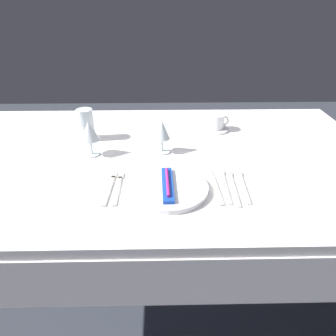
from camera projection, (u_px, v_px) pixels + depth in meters
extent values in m
plane|color=#383D47|center=(164.00, 280.00, 1.67)|extent=(6.00, 6.00, 0.00)
cube|color=white|center=(163.00, 158.00, 1.32)|extent=(1.80, 1.10, 0.04)
cube|color=white|center=(165.00, 282.00, 0.89)|extent=(1.80, 0.01, 0.18)
cube|color=white|center=(163.00, 131.00, 1.85)|extent=(1.80, 0.01, 0.18)
cylinder|color=brown|center=(28.00, 180.00, 1.88)|extent=(0.07, 0.07, 0.70)
cylinder|color=brown|center=(296.00, 177.00, 1.91)|extent=(0.07, 0.07, 0.70)
cylinder|color=white|center=(169.00, 188.00, 1.07)|extent=(0.27, 0.27, 0.02)
cube|color=blue|center=(169.00, 185.00, 1.06)|extent=(0.04, 0.21, 0.01)
cylinder|color=#CC268C|center=(169.00, 182.00, 1.06)|extent=(0.01, 0.17, 0.01)
cube|color=beige|center=(119.00, 191.00, 1.07)|extent=(0.01, 0.17, 0.00)
cube|color=beige|center=(122.00, 176.00, 1.15)|extent=(0.02, 0.04, 0.00)
cube|color=beige|center=(110.00, 190.00, 1.07)|extent=(0.02, 0.18, 0.00)
cube|color=beige|center=(115.00, 175.00, 1.16)|extent=(0.02, 0.04, 0.00)
cube|color=beige|center=(218.00, 190.00, 1.07)|extent=(0.03, 0.18, 0.00)
cube|color=beige|center=(212.00, 174.00, 1.16)|extent=(0.02, 0.06, 0.00)
cube|color=beige|center=(227.00, 188.00, 1.08)|extent=(0.02, 0.19, 0.00)
ellipsoid|color=beige|center=(223.00, 173.00, 1.17)|extent=(0.03, 0.04, 0.01)
cube|color=beige|center=(236.00, 190.00, 1.07)|extent=(0.02, 0.19, 0.00)
ellipsoid|color=beige|center=(231.00, 174.00, 1.16)|extent=(0.03, 0.04, 0.01)
cube|color=beige|center=(246.00, 189.00, 1.07)|extent=(0.02, 0.18, 0.00)
ellipsoid|color=beige|center=(241.00, 174.00, 1.16)|extent=(0.03, 0.04, 0.01)
cylinder|color=white|center=(216.00, 129.00, 1.53)|extent=(0.13, 0.13, 0.01)
cylinder|color=white|center=(217.00, 121.00, 1.51)|extent=(0.08, 0.08, 0.07)
torus|color=white|center=(225.00, 121.00, 1.51)|extent=(0.05, 0.01, 0.05)
cylinder|color=silver|center=(164.00, 151.00, 1.33)|extent=(0.07, 0.07, 0.01)
cylinder|color=silver|center=(164.00, 145.00, 1.31)|extent=(0.01, 0.01, 0.06)
cone|color=silver|center=(164.00, 129.00, 1.28)|extent=(0.07, 0.07, 0.08)
cylinder|color=silver|center=(93.00, 154.00, 1.30)|extent=(0.06, 0.06, 0.01)
cylinder|color=silver|center=(92.00, 147.00, 1.29)|extent=(0.01, 0.01, 0.06)
cone|color=silver|center=(90.00, 131.00, 1.25)|extent=(0.08, 0.08, 0.08)
cylinder|color=silver|center=(87.00, 125.00, 1.41)|extent=(0.07, 0.07, 0.14)
cylinder|color=#C68C1E|center=(87.00, 131.00, 1.42)|extent=(0.06, 0.06, 0.07)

